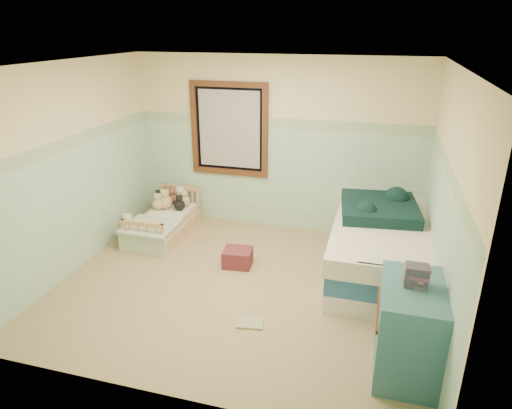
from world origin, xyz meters
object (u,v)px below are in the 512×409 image
(toddler_bed_frame, at_px, (164,229))
(dresser, at_px, (409,329))
(floor_book, at_px, (250,323))
(plush_floor_tan, at_px, (127,237))
(twin_bed_frame, at_px, (378,264))
(red_pillow, at_px, (238,257))
(plush_floor_cream, at_px, (129,229))

(toddler_bed_frame, height_order, dresser, dresser)
(dresser, bearing_deg, floor_book, 170.51)
(plush_floor_tan, distance_m, floor_book, 2.51)
(floor_book, bearing_deg, twin_bed_frame, 40.79)
(twin_bed_frame, distance_m, floor_book, 1.90)
(twin_bed_frame, distance_m, red_pillow, 1.75)
(plush_floor_cream, bearing_deg, plush_floor_tan, -65.60)
(plush_floor_cream, relative_size, twin_bed_frame, 0.11)
(dresser, distance_m, red_pillow, 2.45)
(dresser, relative_size, red_pillow, 2.38)
(plush_floor_cream, height_order, dresser, dresser)
(plush_floor_cream, distance_m, dresser, 4.19)
(plush_floor_cream, xyz_separation_m, dresser, (3.78, -1.78, 0.30))
(twin_bed_frame, xyz_separation_m, floor_book, (-1.22, -1.45, -0.10))
(dresser, bearing_deg, red_pillow, 145.34)
(plush_floor_tan, relative_size, dresser, 0.27)
(toddler_bed_frame, xyz_separation_m, twin_bed_frame, (3.04, -0.28, 0.03))
(toddler_bed_frame, relative_size, red_pillow, 3.60)
(red_pillow, relative_size, floor_book, 1.31)
(toddler_bed_frame, height_order, red_pillow, red_pillow)
(floor_book, bearing_deg, toddler_bed_frame, 127.39)
(plush_floor_cream, distance_m, plush_floor_tan, 0.28)
(dresser, height_order, red_pillow, dresser)
(floor_book, bearing_deg, red_pillow, 104.77)
(toddler_bed_frame, height_order, twin_bed_frame, twin_bed_frame)
(toddler_bed_frame, relative_size, plush_floor_cream, 5.30)
(twin_bed_frame, bearing_deg, dresser, -80.71)
(plush_floor_cream, bearing_deg, red_pillow, -12.58)
(plush_floor_tan, bearing_deg, twin_bed_frame, 2.98)
(red_pillow, bearing_deg, floor_book, -66.27)
(plush_floor_cream, height_order, red_pillow, plush_floor_cream)
(plush_floor_tan, bearing_deg, toddler_bed_frame, 53.08)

